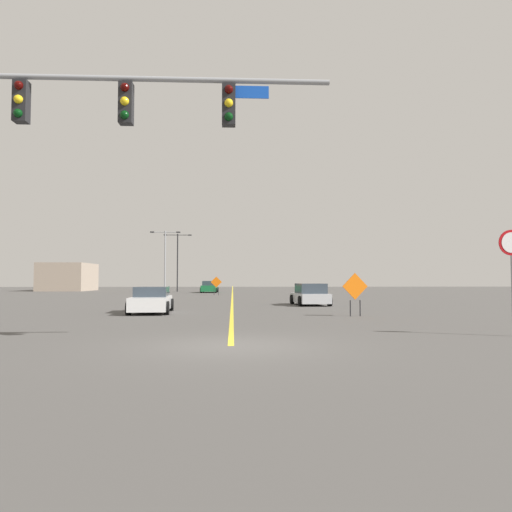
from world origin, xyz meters
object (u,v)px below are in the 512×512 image
car_green_passing (209,287)px  car_silver_approaching (310,295)px  car_white_distant (151,300)px  construction_sign_median_near (216,283)px  construction_sign_left_lane (355,289)px  traffic_signal_assembly (62,126)px  street_lamp_near_left (165,256)px  street_lamp_near_right (177,257)px  stop_sign (512,261)px

car_green_passing → car_silver_approaching: (7.91, -29.75, -0.04)m
car_green_passing → car_white_distant: 36.35m
construction_sign_median_near → construction_sign_left_lane: 29.88m
traffic_signal_assembly → street_lamp_near_left: (-3.46, 43.20, -1.17)m
car_green_passing → construction_sign_median_near: bearing=-83.2°
traffic_signal_assembly → street_lamp_near_right: 53.19m
street_lamp_near_left → car_silver_approaching: street_lamp_near_left is taller
traffic_signal_assembly → car_silver_approaching: 21.46m
construction_sign_median_near → construction_sign_left_lane: (7.24, -28.99, -0.01)m
car_silver_approaching → street_lamp_near_left: bearing=117.5°
construction_sign_median_near → street_lamp_near_right: bearing=111.3°
street_lamp_near_right → construction_sign_median_near: street_lamp_near_right is taller
construction_sign_median_near → car_silver_approaching: 20.79m
traffic_signal_assembly → street_lamp_near_right: size_ratio=1.35×
construction_sign_left_lane → car_white_distant: size_ratio=0.44×
construction_sign_left_lane → car_white_distant: (-9.56, 2.74, -0.62)m
traffic_signal_assembly → stop_sign: size_ratio=3.35×
car_white_distant → construction_sign_left_lane: bearing=-16.0°
street_lamp_near_right → stop_sign: bearing=-73.0°
construction_sign_median_near → traffic_signal_assembly: bearing=-93.8°
street_lamp_near_right → car_white_distant: bearing=-85.2°
traffic_signal_assembly → construction_sign_left_lane: traffic_signal_assembly is taller
stop_sign → construction_sign_median_near: (-9.95, 36.71, -0.94)m
street_lamp_near_left → construction_sign_median_near: (6.01, -4.79, -3.07)m
street_lamp_near_right → car_silver_approaching: (12.44, -34.35, -3.99)m
construction_sign_median_near → car_green_passing: size_ratio=0.42×
car_white_distant → car_green_passing: bearing=88.2°
stop_sign → car_silver_approaching: size_ratio=0.76×
street_lamp_near_left → construction_sign_left_lane: size_ratio=3.70×
car_green_passing → street_lamp_near_left: bearing=-132.3°
street_lamp_near_right → construction_sign_left_lane: (12.97, -43.67, -3.41)m
street_lamp_near_left → construction_sign_median_near: street_lamp_near_left is taller
construction_sign_median_near → construction_sign_left_lane: size_ratio=1.00×
car_green_passing → traffic_signal_assembly: bearing=-91.6°
construction_sign_left_lane → car_silver_approaching: 9.35m
street_lamp_near_right → car_green_passing: (4.54, -4.60, -3.95)m
construction_sign_left_lane → car_green_passing: (-8.44, 39.07, -0.54)m
construction_sign_median_near → construction_sign_left_lane: construction_sign_median_near is taller
stop_sign → street_lamp_near_left: bearing=111.0°
traffic_signal_assembly → car_white_distant: (0.24, 12.16, -4.88)m
stop_sign → construction_sign_left_lane: size_ratio=1.60×
construction_sign_left_lane → stop_sign: bearing=-70.7°
traffic_signal_assembly → car_green_passing: (1.36, 48.49, -4.80)m
street_lamp_near_right → construction_sign_left_lane: 45.68m
traffic_signal_assembly → car_silver_approaching: size_ratio=2.55×
street_lamp_near_left → car_green_passing: bearing=47.7°
street_lamp_near_left → car_green_passing: 8.02m
traffic_signal_assembly → construction_sign_median_near: (2.55, 38.41, -4.24)m
construction_sign_left_lane → car_white_distant: 9.96m
street_lamp_near_right → construction_sign_left_lane: street_lamp_near_right is taller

